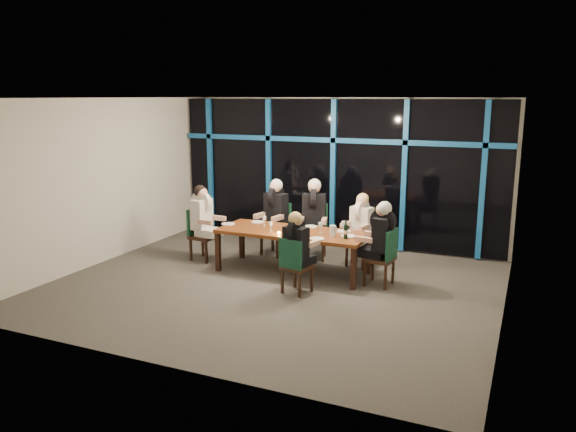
# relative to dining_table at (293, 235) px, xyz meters

# --- Properties ---
(room) EXTENTS (7.04, 7.00, 3.02)m
(room) POSITION_rel_dining_table_xyz_m (0.00, -0.80, 1.34)
(room) COLOR #504B47
(room) RESTS_ON ground
(window_wall) EXTENTS (6.86, 0.43, 2.94)m
(window_wall) POSITION_rel_dining_table_xyz_m (0.01, 2.13, 0.87)
(window_wall) COLOR black
(window_wall) RESTS_ON ground
(dining_table) EXTENTS (2.60, 1.00, 0.75)m
(dining_table) POSITION_rel_dining_table_xyz_m (0.00, 0.00, 0.00)
(dining_table) COLOR brown
(dining_table) RESTS_ON ground
(chair_far_left) EXTENTS (0.54, 0.54, 1.01)m
(chair_far_left) POSITION_rel_dining_table_xyz_m (-0.75, 0.99, -0.12)
(chair_far_left) COLOR black
(chair_far_left) RESTS_ON ground
(chair_far_mid) EXTENTS (0.59, 0.59, 1.04)m
(chair_far_mid) POSITION_rel_dining_table_xyz_m (0.01, 1.02, -0.10)
(chair_far_mid) COLOR black
(chair_far_mid) RESTS_ON ground
(chair_far_right) EXTENTS (0.51, 0.51, 0.91)m
(chair_far_right) POSITION_rel_dining_table_xyz_m (0.99, 0.90, -0.17)
(chair_far_right) COLOR black
(chair_far_right) RESTS_ON ground
(chair_end_left) EXTENTS (0.49, 0.49, 0.97)m
(chair_end_left) POSITION_rel_dining_table_xyz_m (-1.91, 0.05, -0.14)
(chair_end_left) COLOR black
(chair_end_left) RESTS_ON ground
(chair_end_right) EXTENTS (0.49, 0.49, 0.95)m
(chair_end_right) POSITION_rel_dining_table_xyz_m (1.64, -0.07, -0.15)
(chair_end_right) COLOR black
(chair_end_right) RESTS_ON ground
(chair_near_mid) EXTENTS (0.49, 0.49, 0.89)m
(chair_near_mid) POSITION_rel_dining_table_xyz_m (0.46, -1.00, -0.18)
(chair_near_mid) COLOR black
(chair_near_mid) RESTS_ON ground
(diner_far_left) EXTENTS (0.54, 0.67, 0.98)m
(diner_far_left) POSITION_rel_dining_table_xyz_m (-0.76, 0.90, 0.28)
(diner_far_left) COLOR black
(diner_far_left) RESTS_ON ground
(diner_far_mid) EXTENTS (0.60, 0.70, 1.01)m
(diner_far_mid) POSITION_rel_dining_table_xyz_m (0.03, 0.93, 0.31)
(diner_far_mid) COLOR black
(diner_far_mid) RESTS_ON ground
(diner_far_right) EXTENTS (0.52, 0.61, 0.89)m
(diner_far_right) POSITION_rel_dining_table_xyz_m (0.97, 0.83, 0.19)
(diner_far_right) COLOR white
(diner_far_right) RESTS_ON ground
(diner_end_left) EXTENTS (0.63, 0.51, 0.94)m
(diner_end_left) POSITION_rel_dining_table_xyz_m (-1.83, 0.04, 0.24)
(diner_end_left) COLOR white
(diner_end_left) RESTS_ON ground
(diner_end_right) EXTENTS (0.62, 0.50, 0.93)m
(diner_end_right) POSITION_rel_dining_table_xyz_m (1.56, -0.06, 0.23)
(diner_end_right) COLOR black
(diner_end_right) RESTS_ON ground
(diner_near_mid) EXTENTS (0.50, 0.60, 0.87)m
(diner_near_mid) POSITION_rel_dining_table_xyz_m (0.47, -0.92, 0.17)
(diner_near_mid) COLOR black
(diner_near_mid) RESTS_ON ground
(plate_far_left) EXTENTS (0.24, 0.24, 0.01)m
(plate_far_left) POSITION_rel_dining_table_xyz_m (-0.86, 0.35, 0.08)
(plate_far_left) COLOR white
(plate_far_left) RESTS_ON dining_table
(plate_far_mid) EXTENTS (0.24, 0.24, 0.01)m
(plate_far_mid) POSITION_rel_dining_table_xyz_m (0.18, 0.39, 0.08)
(plate_far_mid) COLOR white
(plate_far_mid) RESTS_ON dining_table
(plate_far_right) EXTENTS (0.24, 0.24, 0.01)m
(plate_far_right) POSITION_rel_dining_table_xyz_m (0.83, 0.28, 0.08)
(plate_far_right) COLOR white
(plate_far_right) RESTS_ON dining_table
(plate_end_left) EXTENTS (0.24, 0.24, 0.01)m
(plate_end_left) POSITION_rel_dining_table_xyz_m (-1.27, -0.01, 0.08)
(plate_end_left) COLOR white
(plate_end_left) RESTS_ON dining_table
(plate_end_right) EXTENTS (0.24, 0.24, 0.01)m
(plate_end_right) POSITION_rel_dining_table_xyz_m (1.00, -0.00, 0.08)
(plate_end_right) COLOR white
(plate_end_right) RESTS_ON dining_table
(plate_near_mid) EXTENTS (0.24, 0.24, 0.01)m
(plate_near_mid) POSITION_rel_dining_table_xyz_m (0.60, -0.37, 0.08)
(plate_near_mid) COLOR white
(plate_near_mid) RESTS_ON dining_table
(wine_bottle) EXTENTS (0.07, 0.07, 0.31)m
(wine_bottle) POSITION_rel_dining_table_xyz_m (1.01, -0.15, 0.19)
(wine_bottle) COLOR black
(wine_bottle) RESTS_ON dining_table
(water_pitcher) EXTENTS (0.11, 0.10, 0.18)m
(water_pitcher) POSITION_rel_dining_table_xyz_m (0.76, -0.09, 0.16)
(water_pitcher) COLOR silver
(water_pitcher) RESTS_ON dining_table
(tea_light) EXTENTS (0.05, 0.05, 0.03)m
(tea_light) POSITION_rel_dining_table_xyz_m (-0.13, -0.29, 0.08)
(tea_light) COLOR #FFAF4C
(tea_light) RESTS_ON dining_table
(wine_glass_a) EXTENTS (0.06, 0.06, 0.16)m
(wine_glass_a) POSITION_rel_dining_table_xyz_m (-0.34, -0.17, 0.19)
(wine_glass_a) COLOR silver
(wine_glass_a) RESTS_ON dining_table
(wine_glass_b) EXTENTS (0.07, 0.07, 0.17)m
(wine_glass_b) POSITION_rel_dining_table_xyz_m (0.02, 0.19, 0.19)
(wine_glass_b) COLOR silver
(wine_glass_b) RESTS_ON dining_table
(wine_glass_c) EXTENTS (0.07, 0.07, 0.18)m
(wine_glass_c) POSITION_rel_dining_table_xyz_m (0.49, 0.05, 0.20)
(wine_glass_c) COLOR white
(wine_glass_c) RESTS_ON dining_table
(wine_glass_d) EXTENTS (0.07, 0.07, 0.18)m
(wine_glass_d) POSITION_rel_dining_table_xyz_m (-0.61, 0.13, 0.20)
(wine_glass_d) COLOR silver
(wine_glass_d) RESTS_ON dining_table
(wine_glass_e) EXTENTS (0.07, 0.07, 0.19)m
(wine_glass_e) POSITION_rel_dining_table_xyz_m (0.84, 0.25, 0.21)
(wine_glass_e) COLOR silver
(wine_glass_e) RESTS_ON dining_table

